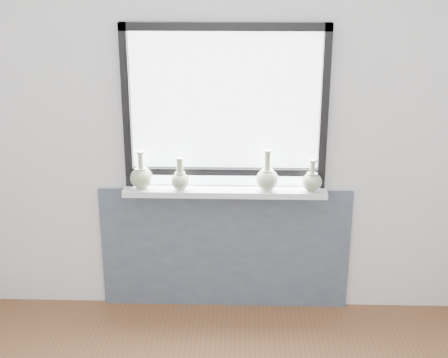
{
  "coord_description": "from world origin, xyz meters",
  "views": [
    {
      "loc": [
        0.11,
        -2.1,
        2.29
      ],
      "look_at": [
        0.0,
        1.55,
        1.02
      ],
      "focal_mm": 50.0,
      "sensor_mm": 36.0,
      "label": 1
    }
  ],
  "objects_px": {
    "vase_b": "(180,179)",
    "vase_c": "(267,178)",
    "vase_a": "(142,177)",
    "windowsill": "(225,191)",
    "vase_d": "(312,181)"
  },
  "relations": [
    {
      "from": "vase_d",
      "to": "vase_b",
      "type": "bearing_deg",
      "value": 179.88
    },
    {
      "from": "windowsill",
      "to": "vase_b",
      "type": "relative_size",
      "value": 6.2
    },
    {
      "from": "vase_a",
      "to": "vase_b",
      "type": "distance_m",
      "value": 0.25
    },
    {
      "from": "vase_a",
      "to": "vase_b",
      "type": "xyz_separation_m",
      "value": [
        0.25,
        -0.02,
        -0.01
      ]
    },
    {
      "from": "vase_a",
      "to": "vase_d",
      "type": "xyz_separation_m",
      "value": [
        1.1,
        -0.02,
        -0.01
      ]
    },
    {
      "from": "windowsill",
      "to": "vase_d",
      "type": "bearing_deg",
      "value": -2.99
    },
    {
      "from": "vase_b",
      "to": "windowsill",
      "type": "bearing_deg",
      "value": 5.45
    },
    {
      "from": "vase_a",
      "to": "vase_d",
      "type": "distance_m",
      "value": 1.1
    },
    {
      "from": "vase_b",
      "to": "vase_c",
      "type": "distance_m",
      "value": 0.56
    },
    {
      "from": "windowsill",
      "to": "vase_c",
      "type": "bearing_deg",
      "value": -3.37
    },
    {
      "from": "windowsill",
      "to": "vase_b",
      "type": "bearing_deg",
      "value": -174.55
    },
    {
      "from": "vase_d",
      "to": "vase_a",
      "type": "bearing_deg",
      "value": 178.83
    },
    {
      "from": "windowsill",
      "to": "vase_b",
      "type": "height_order",
      "value": "vase_b"
    },
    {
      "from": "vase_b",
      "to": "vase_d",
      "type": "distance_m",
      "value": 0.85
    },
    {
      "from": "vase_a",
      "to": "vase_c",
      "type": "xyz_separation_m",
      "value": [
        0.81,
        -0.01,
        0.0
      ]
    }
  ]
}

